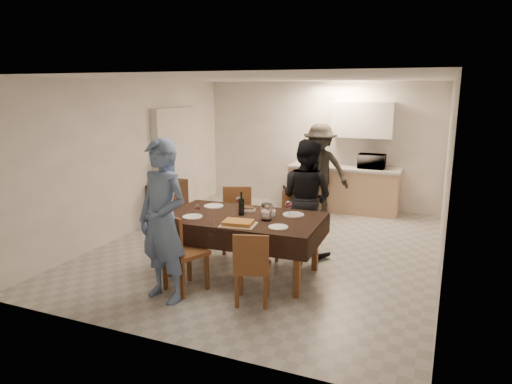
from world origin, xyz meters
TOP-DOWN VIEW (x-y plane):
  - floor at (0.00, 0.00)m, footprint 5.00×6.00m
  - ceiling at (0.00, 0.00)m, footprint 5.00×6.00m
  - wall_back at (0.00, 3.00)m, footprint 5.00×0.02m
  - wall_front at (0.00, -3.00)m, footprint 5.00×0.02m
  - wall_left at (-2.50, 0.00)m, footprint 0.02×6.00m
  - wall_right at (2.50, 0.00)m, footprint 0.02×6.00m
  - stub_partition at (-2.42, 1.20)m, footprint 0.15×1.40m
  - kitchen_base_cabinet at (0.60, 2.68)m, footprint 2.20×0.60m
  - kitchen_worktop at (0.60, 2.68)m, footprint 2.24×0.64m
  - upper_cabinet at (0.90, 2.82)m, footprint 1.20×0.34m
  - dining_table at (0.05, -1.11)m, footprint 2.09×1.25m
  - chair_near_left at (-0.40, -1.95)m, footprint 0.60×0.61m
  - chair_near_right at (0.50, -1.94)m, footprint 0.50×0.51m
  - chair_far_left at (-0.40, -0.45)m, footprint 0.57×0.59m
  - chair_far_right at (0.50, -0.45)m, footprint 0.46×0.46m
  - console at (-2.28, 0.64)m, footprint 0.41×0.81m
  - water_jug at (-2.28, 0.64)m, footprint 0.29×0.29m
  - wine_bottle at (0.00, -1.06)m, footprint 0.08×0.08m
  - water_pitcher at (0.40, -1.16)m, footprint 0.14×0.14m
  - savoury_tart at (0.15, -1.49)m, footprint 0.46×0.37m
  - salad_bowl at (0.35, -0.93)m, footprint 0.17×0.17m
  - mushroom_dish at (0.00, -0.83)m, footprint 0.20×0.20m
  - wine_glass_a at (-0.50, -1.36)m, footprint 0.08×0.08m
  - wine_glass_b at (0.60, -0.86)m, footprint 0.09×0.09m
  - wine_glass_c at (-0.15, -0.81)m, footprint 0.09×0.09m
  - plate_near_left at (-0.55, -1.41)m, footprint 0.26×0.26m
  - plate_near_right at (0.65, -1.41)m, footprint 0.25×0.25m
  - plate_far_left at (-0.55, -0.81)m, footprint 0.28×0.28m
  - plate_far_right at (0.65, -0.81)m, footprint 0.29×0.29m
  - microwave at (1.14, 2.68)m, footprint 0.51×0.35m
  - person_near at (-0.50, -2.16)m, footprint 0.78×0.60m
  - person_far at (0.60, -0.06)m, footprint 0.99×0.85m
  - person_kitchen at (0.21, 2.23)m, footprint 1.16×0.67m

SIDE VIEW (x-z plane):
  - floor at x=0.00m, z-range -0.01..0.01m
  - console at x=-2.28m, z-range 0.00..0.75m
  - kitchen_base_cabinet at x=0.60m, z-range 0.00..0.86m
  - chair_near_right at x=0.50m, z-range 0.30..0.78m
  - chair_far_left at x=-0.40m, z-range 0.33..0.86m
  - chair_far_right at x=0.50m, z-range 0.34..0.87m
  - chair_near_left at x=-0.40m, z-range 0.34..0.88m
  - dining_table at x=0.05m, z-range 0.36..1.17m
  - plate_near_right at x=0.65m, z-range 0.80..0.82m
  - plate_near_left at x=-0.55m, z-range 0.80..0.82m
  - plate_far_left at x=-0.55m, z-range 0.80..0.82m
  - plate_far_right at x=0.65m, z-range 0.80..0.82m
  - mushroom_dish at x=0.00m, z-range 0.80..0.84m
  - savoury_tart at x=0.15m, z-range 0.80..0.86m
  - salad_bowl at x=0.35m, z-range 0.80..0.87m
  - person_far at x=0.60m, z-range 0.00..1.75m
  - kitchen_worktop at x=0.60m, z-range 0.86..0.91m
  - wine_glass_a at x=-0.50m, z-range 0.80..0.98m
  - person_kitchen at x=0.21m, z-range 0.00..1.79m
  - wine_glass_c at x=-0.15m, z-range 0.80..1.00m
  - wine_glass_b at x=0.60m, z-range 0.80..1.01m
  - water_pitcher at x=0.40m, z-range 0.80..1.02m
  - person_near at x=-0.50m, z-range 0.00..1.92m
  - wine_bottle at x=0.00m, z-range 0.80..1.12m
  - water_jug at x=-2.28m, z-range 0.75..1.19m
  - stub_partition at x=-2.42m, z-range 0.00..2.10m
  - microwave at x=1.14m, z-range 0.91..1.19m
  - wall_back at x=0.00m, z-range 0.00..2.60m
  - wall_front at x=0.00m, z-range 0.00..2.60m
  - wall_left at x=-2.50m, z-range 0.00..2.60m
  - wall_right at x=2.50m, z-range 0.00..2.60m
  - upper_cabinet at x=0.90m, z-range 1.50..2.20m
  - ceiling at x=0.00m, z-range 2.59..2.61m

